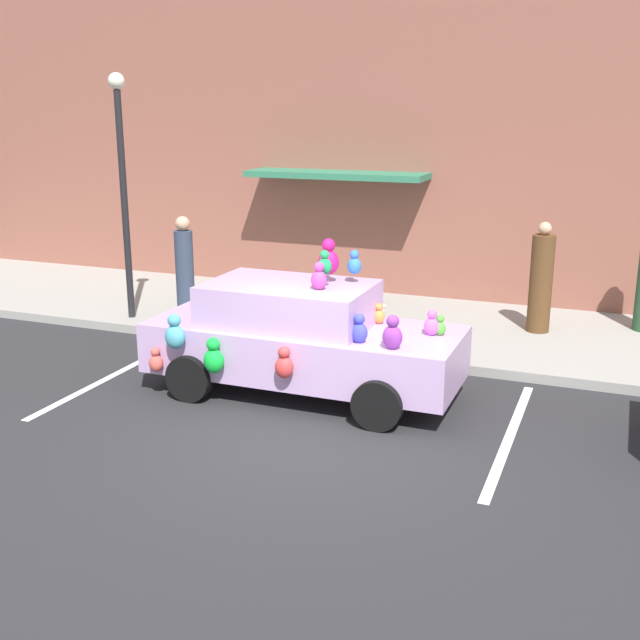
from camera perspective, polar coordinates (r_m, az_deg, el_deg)
name	(u,v)px	position (r m, az deg, el deg)	size (l,w,h in m)	color
ground_plane	(311,440)	(9.41, -0.69, -8.78)	(60.00, 60.00, 0.00)	#262628
sidewalk	(418,327)	(13.87, 7.16, -0.52)	(24.00, 4.00, 0.15)	gray
storefront_building	(451,142)	(15.45, 9.55, 12.76)	(24.00, 1.25, 6.40)	brown
parking_stripe_front	(510,436)	(9.80, 13.73, -8.23)	(0.12, 3.60, 0.01)	silver
parking_stripe_rear	(111,376)	(11.91, -15.06, -4.01)	(0.12, 3.60, 0.01)	silver
plush_covered_car	(299,337)	(10.64, -1.52, -1.27)	(4.27, 1.98, 2.15)	#BC97CA
teddy_bear_on_sidewalk	(379,321)	(12.93, 4.31, -0.09)	(0.29, 0.24, 0.56)	beige
street_lamp_post	(122,173)	(14.13, -14.26, 10.35)	(0.28, 0.28, 4.25)	black
pedestrian_near_shopfront	(185,271)	(13.99, -9.87, 3.55)	(0.32, 0.32, 1.86)	#313D51
pedestrian_walking_past	(541,282)	(13.57, 15.86, 2.72)	(0.38, 0.38, 1.87)	#54361C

